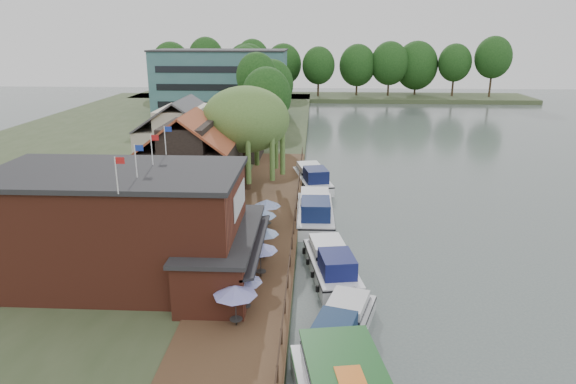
{
  "coord_description": "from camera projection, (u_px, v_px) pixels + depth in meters",
  "views": [
    {
      "loc": [
        -3.8,
        -30.61,
        16.26
      ],
      "look_at": [
        -6.0,
        12.0,
        3.0
      ],
      "focal_mm": 32.0,
      "sensor_mm": 36.0,
      "label": 1
    }
  ],
  "objects": [
    {
      "name": "ground",
      "position": [
        369.0,
        291.0,
        33.83
      ],
      "size": [
        260.0,
        260.0,
        0.0
      ],
      "primitive_type": "plane",
      "color": "#4B5756",
      "rests_on": "ground"
    },
    {
      "name": "land_bank",
      "position": [
        118.0,
        156.0,
        68.54
      ],
      "size": [
        50.0,
        140.0,
        1.0
      ],
      "primitive_type": "cube",
      "color": "#384728",
      "rests_on": "ground"
    },
    {
      "name": "quay_deck",
      "position": [
        263.0,
        221.0,
        43.45
      ],
      "size": [
        6.0,
        50.0,
        0.1
      ],
      "primitive_type": "cube",
      "color": "#47301E",
      "rests_on": "land_bank"
    },
    {
      "name": "quay_rail",
      "position": [
        295.0,
        214.0,
        43.66
      ],
      "size": [
        0.2,
        49.0,
        1.0
      ],
      "primitive_type": null,
      "color": "black",
      "rests_on": "land_bank"
    },
    {
      "name": "pub",
      "position": [
        150.0,
        226.0,
        32.19
      ],
      "size": [
        20.0,
        11.0,
        7.3
      ],
      "primitive_type": null,
      "color": "maroon",
      "rests_on": "land_bank"
    },
    {
      "name": "hotel_block",
      "position": [
        221.0,
        82.0,
        99.55
      ],
      "size": [
        25.4,
        12.4,
        12.3
      ],
      "primitive_type": null,
      "color": "#38666B",
      "rests_on": "land_bank"
    },
    {
      "name": "cottage_a",
      "position": [
        190.0,
        160.0,
        46.36
      ],
      "size": [
        8.6,
        7.6,
        8.5
      ],
      "primitive_type": null,
      "color": "black",
      "rests_on": "land_bank"
    },
    {
      "name": "cottage_b",
      "position": [
        184.0,
        138.0,
        56.05
      ],
      "size": [
        9.6,
        8.6,
        8.5
      ],
      "primitive_type": null,
      "color": "beige",
      "rests_on": "land_bank"
    },
    {
      "name": "cottage_c",
      "position": [
        233.0,
        124.0,
        64.43
      ],
      "size": [
        7.6,
        7.6,
        8.5
      ],
      "primitive_type": null,
      "color": "black",
      "rests_on": "land_bank"
    },
    {
      "name": "willow",
      "position": [
        246.0,
        139.0,
        50.62
      ],
      "size": [
        8.6,
        8.6,
        10.43
      ],
      "primitive_type": null,
      "color": "#476B2D",
      "rests_on": "land_bank"
    },
    {
      "name": "umbrella_0",
      "position": [
        236.0,
        306.0,
        27.47
      ],
      "size": [
        2.41,
        2.41,
        2.38
      ],
      "primitive_type": null,
      "color": "#1F1C9C",
      "rests_on": "quay_deck"
    },
    {
      "name": "umbrella_1",
      "position": [
        244.0,
        292.0,
        28.87
      ],
      "size": [
        2.09,
        2.09,
        2.38
      ],
      "primitive_type": null,
      "color": "navy",
      "rests_on": "quay_deck"
    },
    {
      "name": "umbrella_2",
      "position": [
        261.0,
        260.0,
        33.03
      ],
      "size": [
        2.24,
        2.24,
        2.38
      ],
      "primitive_type": null,
      "color": "#1B2699",
      "rests_on": "quay_deck"
    },
    {
      "name": "umbrella_3",
      "position": [
        264.0,
        243.0,
        35.69
      ],
      "size": [
        2.15,
        2.15,
        2.38
      ],
      "primitive_type": null,
      "color": "navy",
      "rests_on": "quay_deck"
    },
    {
      "name": "umbrella_4",
      "position": [
        261.0,
        224.0,
        39.24
      ],
      "size": [
        2.37,
        2.37,
        2.38
      ],
      "primitive_type": null,
      "color": "#1B4994",
      "rests_on": "quay_deck"
    },
    {
      "name": "umbrella_5",
      "position": [
        267.0,
        214.0,
        41.48
      ],
      "size": [
        2.3,
        2.3,
        2.38
      ],
      "primitive_type": null,
      "color": "navy",
      "rests_on": "quay_deck"
    },
    {
      "name": "cruiser_0",
      "position": [
        342.0,
        322.0,
        28.16
      ],
      "size": [
        5.33,
        9.4,
        2.13
      ],
      "primitive_type": null,
      "rotation": [
        0.0,
        0.0,
        -0.29
      ],
      "color": "silver",
      "rests_on": "ground"
    },
    {
      "name": "cruiser_1",
      "position": [
        332.0,
        260.0,
        35.68
      ],
      "size": [
        4.69,
        10.05,
        2.33
      ],
      "primitive_type": null,
      "rotation": [
        0.0,
        0.0,
        0.17
      ],
      "color": "white",
      "rests_on": "ground"
    },
    {
      "name": "cruiser_2",
      "position": [
        315.0,
        208.0,
        45.79
      ],
      "size": [
        3.69,
        10.94,
        2.68
      ],
      "primitive_type": null,
      "rotation": [
        0.0,
        0.0,
        0.02
      ],
      "color": "white",
      "rests_on": "ground"
    },
    {
      "name": "cruiser_3",
      "position": [
        312.0,
        175.0,
        56.63
      ],
      "size": [
        5.34,
        10.63,
        2.48
      ],
      "primitive_type": null,
      "rotation": [
        0.0,
        0.0,
        0.21
      ],
      "color": "white",
      "rests_on": "ground"
    },
    {
      "name": "bank_tree_0",
      "position": [
        267.0,
        106.0,
        72.06
      ],
      "size": [
        6.99,
        6.99,
        10.86
      ],
      "primitive_type": null,
      "color": "#143811",
      "rests_on": "land_bank"
    },
    {
      "name": "bank_tree_1",
      "position": [
        257.0,
        94.0,
        78.09
      ],
      "size": [
        6.21,
        6.21,
        12.58
      ],
      "primitive_type": null,
      "color": "#143811",
      "rests_on": "land_bank"
    },
    {
      "name": "bank_tree_2",
      "position": [
        272.0,
        91.0,
        89.23
      ],
      "size": [
        7.35,
        7.35,
        11.01
      ],
      "primitive_type": null,
      "color": "#143811",
      "rests_on": "land_bank"
    },
    {
      "name": "bank_tree_3",
      "position": [
        245.0,
        77.0,
        108.35
      ],
      "size": [
        7.88,
        7.88,
        12.8
      ],
      "primitive_type": null,
      "color": "#143811",
      "rests_on": "land_bank"
    },
    {
      "name": "bank_tree_4",
      "position": [
        249.0,
        74.0,
        113.73
      ],
      "size": [
        8.4,
        8.4,
        13.09
      ],
      "primitive_type": null,
      "color": "#143811",
      "rests_on": "land_bank"
    },
    {
      "name": "bank_tree_5",
      "position": [
        253.0,
        69.0,
        123.82
      ],
      "size": [
        7.99,
        7.99,
        13.98
      ],
      "primitive_type": null,
      "color": "#143811",
      "rests_on": "land_bank"
    }
  ]
}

